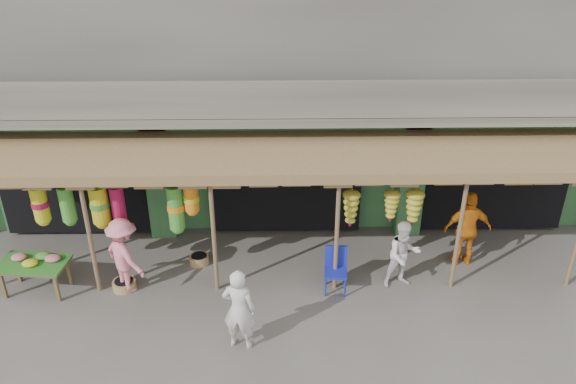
{
  "coord_description": "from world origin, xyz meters",
  "views": [
    {
      "loc": [
        -0.17,
        -9.92,
        7.31
      ],
      "look_at": [
        0.03,
        1.0,
        1.69
      ],
      "focal_mm": 35.0,
      "sensor_mm": 36.0,
      "label": 1
    }
  ],
  "objects_px": {
    "flower_table": "(34,264)",
    "person_shopper": "(124,256)",
    "blue_chair": "(336,267)",
    "person_right": "(403,255)",
    "person_vendor": "(467,229)",
    "person_front": "(239,309)"
  },
  "relations": [
    {
      "from": "person_vendor",
      "to": "person_shopper",
      "type": "xyz_separation_m",
      "value": [
        -7.37,
        -0.86,
        -0.05
      ]
    },
    {
      "from": "person_shopper",
      "to": "person_right",
      "type": "bearing_deg",
      "value": -137.53
    },
    {
      "from": "blue_chair",
      "to": "person_right",
      "type": "xyz_separation_m",
      "value": [
        1.42,
        0.09,
        0.22
      ]
    },
    {
      "from": "flower_table",
      "to": "person_right",
      "type": "height_order",
      "value": "person_right"
    },
    {
      "from": "flower_table",
      "to": "person_right",
      "type": "relative_size",
      "value": 0.96
    },
    {
      "from": "person_front",
      "to": "person_shopper",
      "type": "xyz_separation_m",
      "value": [
        -2.46,
        1.75,
        0.02
      ]
    },
    {
      "from": "person_right",
      "to": "person_shopper",
      "type": "relative_size",
      "value": 0.9
    },
    {
      "from": "blue_chair",
      "to": "person_right",
      "type": "distance_m",
      "value": 1.44
    },
    {
      "from": "person_front",
      "to": "person_vendor",
      "type": "distance_m",
      "value": 5.55
    },
    {
      "from": "flower_table",
      "to": "person_front",
      "type": "xyz_separation_m",
      "value": [
        4.35,
        -1.75,
        0.16
      ]
    },
    {
      "from": "person_front",
      "to": "flower_table",
      "type": "bearing_deg",
      "value": -9.64
    },
    {
      "from": "person_front",
      "to": "person_shopper",
      "type": "height_order",
      "value": "person_shopper"
    },
    {
      "from": "flower_table",
      "to": "person_shopper",
      "type": "xyz_separation_m",
      "value": [
        1.88,
        -0.01,
        0.17
      ]
    },
    {
      "from": "person_right",
      "to": "blue_chair",
      "type": "bearing_deg",
      "value": 171.73
    },
    {
      "from": "flower_table",
      "to": "blue_chair",
      "type": "xyz_separation_m",
      "value": [
        6.26,
        -0.04,
        -0.13
      ]
    },
    {
      "from": "flower_table",
      "to": "person_vendor",
      "type": "distance_m",
      "value": 9.3
    },
    {
      "from": "flower_table",
      "to": "person_front",
      "type": "bearing_deg",
      "value": -15.71
    },
    {
      "from": "person_right",
      "to": "person_shopper",
      "type": "height_order",
      "value": "person_shopper"
    },
    {
      "from": "blue_chair",
      "to": "person_shopper",
      "type": "bearing_deg",
      "value": -175.31
    },
    {
      "from": "person_vendor",
      "to": "person_front",
      "type": "bearing_deg",
      "value": 27.23
    },
    {
      "from": "person_front",
      "to": "person_right",
      "type": "xyz_separation_m",
      "value": [
        3.33,
        1.81,
        -0.07
      ]
    },
    {
      "from": "blue_chair",
      "to": "person_front",
      "type": "height_order",
      "value": "person_front"
    }
  ]
}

